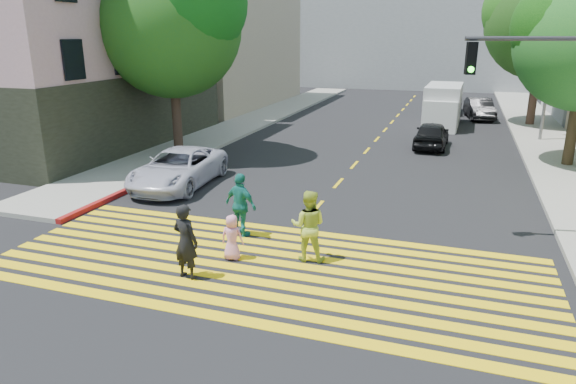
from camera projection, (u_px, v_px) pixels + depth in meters
The scene contains 22 objects.
ground at pixel (245, 290), 11.37m from camera, with size 120.00×120.00×0.00m, color black.
sidewalk_left at pixel (258, 119), 33.86m from camera, with size 3.00×40.00×0.15m, color gray.
sidewalk_right at pixel (561, 163), 22.33m from camera, with size 3.00×60.00×0.15m, color gray.
curb_red at pixel (137, 186), 18.89m from camera, with size 0.20×8.00×0.16m, color maroon.
crosswalk at pixel (265, 266), 12.52m from camera, with size 13.40×5.30×0.01m.
lane_line at pixel (389, 126), 31.74m from camera, with size 0.12×34.40×0.01m.
building_left_pink at pixel (44, 52), 25.78m from camera, with size 12.10×14.10×11.00m.
building_left_tan at pixel (197, 40), 40.14m from camera, with size 12.00×16.00×10.00m, color tan.
backdrop_block at pixel (427, 28), 53.05m from camera, with size 30.00×8.00×12.00m, color gray.
tree_left at pixel (172, 18), 22.41m from camera, with size 8.51×8.28×9.05m.
tree_right_far at pixel (546, 16), 29.65m from camera, with size 8.32×7.96×9.55m.
pedestrian_man at pixel (186, 242), 11.71m from camera, with size 0.65×0.43×1.80m, color black.
pedestrian_woman at pixel (308, 226), 12.65m from camera, with size 0.88×0.69×1.81m, color #B0C63C.
pedestrian_child at pixel (232, 237), 12.77m from camera, with size 0.57×0.37×1.17m, color pink.
pedestrian_extra at pixel (241, 205), 14.18m from camera, with size 1.06×0.44×1.81m, color #18726E.
white_sedan at pixel (178, 168), 18.97m from camera, with size 2.26×4.90×1.36m, color #B5B4C9.
dark_car_near at pixel (432, 135), 25.45m from camera, with size 1.55×3.86×1.31m, color black.
silver_car at pixel (448, 103), 37.11m from camera, with size 1.88×4.64×1.35m, color gray.
dark_car_parked at pixel (479, 109), 34.12m from camera, with size 1.46×4.18×1.38m, color black.
white_van at pixel (443, 107), 31.14m from camera, with size 2.12×5.34×2.50m.
traffic_signal at pixel (572, 106), 12.87m from camera, with size 3.85×0.98×5.70m.
street_lamp at pixel (550, 42), 25.53m from camera, with size 2.00×0.40×8.84m.
Camera 1 is at (4.18, -9.38, 5.43)m, focal length 32.00 mm.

